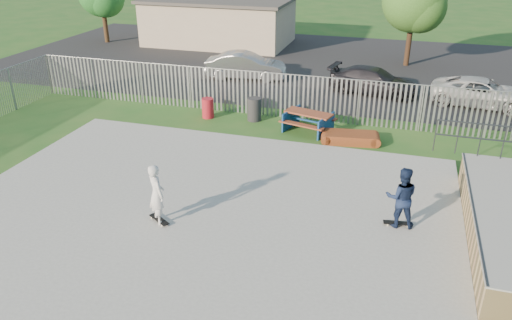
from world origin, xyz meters
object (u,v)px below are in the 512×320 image
(skater_white, at_px, (157,194))
(picnic_table, at_px, (308,121))
(car_silver, at_px, (246,66))
(tree_mid, at_px, (414,1))
(funbox, at_px, (350,138))
(skater_navy, at_px, (401,197))
(car_dark, at_px, (373,81))
(trash_bin_red, at_px, (208,108))
(car_white, at_px, (482,93))
(trash_bin_grey, at_px, (254,109))

(skater_white, bearing_deg, picnic_table, -65.90)
(car_silver, height_order, tree_mid, tree_mid)
(picnic_table, height_order, skater_white, skater_white)
(funbox, relative_size, skater_navy, 1.15)
(funbox, distance_m, skater_white, 9.03)
(picnic_table, xyz_separation_m, car_dark, (2.15, 6.07, 0.26))
(picnic_table, relative_size, car_dark, 0.51)
(trash_bin_red, bearing_deg, car_white, 23.87)
(funbox, relative_size, car_dark, 0.45)
(skater_white, bearing_deg, car_white, -83.86)
(picnic_table, height_order, car_dark, car_dark)
(picnic_table, distance_m, skater_navy, 7.83)
(car_dark, relative_size, tree_mid, 0.79)
(car_silver, xyz_separation_m, car_dark, (7.11, -0.71, -0.07))
(skater_navy, bearing_deg, picnic_table, -67.89)
(tree_mid, height_order, skater_navy, tree_mid)
(car_white, distance_m, tree_mid, 8.49)
(car_silver, bearing_deg, car_white, -104.50)
(trash_bin_red, bearing_deg, funbox, -9.01)
(picnic_table, xyz_separation_m, skater_white, (-2.63, -8.52, 0.63))
(tree_mid, bearing_deg, car_white, -62.51)
(trash_bin_red, relative_size, car_dark, 0.20)
(trash_bin_red, xyz_separation_m, tree_mid, (8.31, 12.25, 3.44))
(skater_navy, relative_size, skater_white, 1.00)
(car_silver, relative_size, car_white, 0.96)
(picnic_table, height_order, car_silver, car_silver)
(picnic_table, height_order, car_white, car_white)
(trash_bin_red, distance_m, tree_mid, 15.20)
(picnic_table, xyz_separation_m, car_white, (7.29, 5.58, 0.25))
(trash_bin_red, bearing_deg, picnic_table, -3.73)
(funbox, bearing_deg, car_dark, 79.01)
(trash_bin_red, distance_m, skater_navy, 11.12)
(trash_bin_grey, relative_size, car_white, 0.22)
(funbox, height_order, skater_navy, skater_navy)
(car_white, relative_size, skater_white, 2.60)
(skater_white, bearing_deg, car_dark, -66.90)
(picnic_table, distance_m, trash_bin_red, 4.66)
(skater_white, bearing_deg, tree_mid, -65.36)
(trash_bin_grey, height_order, tree_mid, tree_mid)
(trash_bin_red, relative_size, car_silver, 0.20)
(funbox, bearing_deg, skater_navy, -79.43)
(car_dark, relative_size, car_white, 0.98)
(funbox, distance_m, car_silver, 10.15)
(funbox, distance_m, trash_bin_grey, 4.61)
(funbox, relative_size, trash_bin_grey, 2.00)
(skater_white, bearing_deg, trash_bin_red, -35.85)
(car_white, relative_size, tree_mid, 0.81)
(car_dark, distance_m, tree_mid, 7.39)
(funbox, xyz_separation_m, trash_bin_grey, (-4.41, 1.30, 0.32))
(skater_navy, bearing_deg, trash_bin_grey, -56.62)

